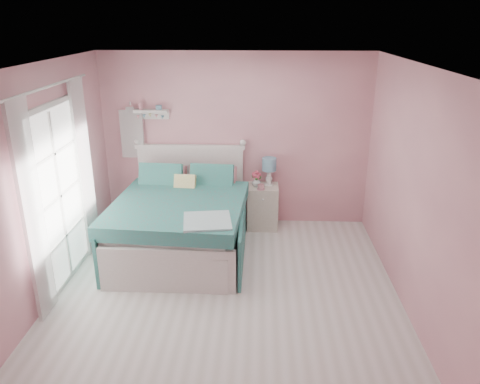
# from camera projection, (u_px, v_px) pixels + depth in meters

# --- Properties ---
(floor) EXTENTS (4.50, 4.50, 0.00)m
(floor) POSITION_uv_depth(u_px,v_px,m) (226.00, 299.00, 5.38)
(floor) COLOR beige
(floor) RESTS_ON ground
(room_shell) EXTENTS (4.50, 4.50, 4.50)m
(room_shell) POSITION_uv_depth(u_px,v_px,m) (224.00, 168.00, 4.82)
(room_shell) COLOR #BC7785
(room_shell) RESTS_ON floor
(bed) EXTENTS (1.80, 2.19, 1.24)m
(bed) POSITION_uv_depth(u_px,v_px,m) (181.00, 223.00, 6.36)
(bed) COLOR silver
(bed) RESTS_ON floor
(nightstand) EXTENTS (0.46, 0.45, 0.67)m
(nightstand) POSITION_uv_depth(u_px,v_px,m) (263.00, 207.00, 7.12)
(nightstand) COLOR beige
(nightstand) RESTS_ON floor
(table_lamp) EXTENTS (0.21, 0.21, 0.42)m
(table_lamp) POSITION_uv_depth(u_px,v_px,m) (269.00, 166.00, 6.95)
(table_lamp) COLOR white
(table_lamp) RESTS_ON nightstand
(vase) EXTENTS (0.16, 0.16, 0.14)m
(vase) POSITION_uv_depth(u_px,v_px,m) (256.00, 182.00, 6.97)
(vase) COLOR silver
(vase) RESTS_ON nightstand
(teacup) EXTENTS (0.11, 0.11, 0.08)m
(teacup) POSITION_uv_depth(u_px,v_px,m) (261.00, 187.00, 6.86)
(teacup) COLOR pink
(teacup) RESTS_ON nightstand
(roses) EXTENTS (0.14, 0.11, 0.12)m
(roses) POSITION_uv_depth(u_px,v_px,m) (256.00, 175.00, 6.93)
(roses) COLOR #DD4B67
(roses) RESTS_ON vase
(wall_shelf) EXTENTS (0.50, 0.15, 0.25)m
(wall_shelf) POSITION_uv_depth(u_px,v_px,m) (151.00, 112.00, 6.87)
(wall_shelf) COLOR silver
(wall_shelf) RESTS_ON room_shell
(hanging_dress) EXTENTS (0.34, 0.03, 0.72)m
(hanging_dress) POSITION_uv_depth(u_px,v_px,m) (132.00, 134.00, 6.99)
(hanging_dress) COLOR white
(hanging_dress) RESTS_ON room_shell
(french_door) EXTENTS (0.04, 1.32, 2.16)m
(french_door) POSITION_uv_depth(u_px,v_px,m) (59.00, 197.00, 5.46)
(french_door) COLOR silver
(french_door) RESTS_ON floor
(curtain_near) EXTENTS (0.04, 0.40, 2.32)m
(curtain_near) POSITION_uv_depth(u_px,v_px,m) (33.00, 213.00, 4.72)
(curtain_near) COLOR white
(curtain_near) RESTS_ON floor
(curtain_far) EXTENTS (0.04, 0.40, 2.32)m
(curtain_far) POSITION_uv_depth(u_px,v_px,m) (85.00, 169.00, 6.11)
(curtain_far) COLOR white
(curtain_far) RESTS_ON floor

